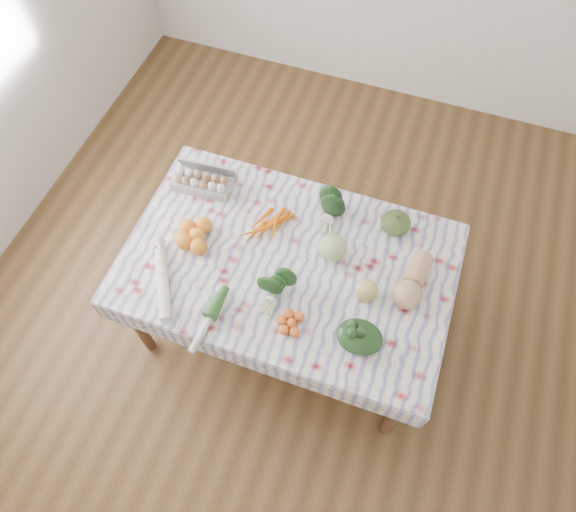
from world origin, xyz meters
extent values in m
plane|color=#51361B|center=(0.00, 0.00, 0.00)|extent=(4.50, 4.50, 0.00)
cube|color=brown|center=(0.00, 0.00, 0.73)|extent=(1.60, 1.00, 0.04)
cylinder|color=brown|center=(-0.74, -0.44, 0.35)|extent=(0.06, 0.06, 0.71)
cylinder|color=brown|center=(0.74, -0.44, 0.35)|extent=(0.06, 0.06, 0.71)
cylinder|color=brown|center=(-0.74, 0.44, 0.35)|extent=(0.06, 0.06, 0.71)
cylinder|color=brown|center=(0.74, 0.44, 0.35)|extent=(0.06, 0.06, 0.71)
cube|color=white|center=(0.00, 0.00, 0.76)|extent=(1.66, 1.06, 0.01)
cube|color=#9FA09C|center=(-0.60, 0.28, 0.81)|extent=(0.34, 0.16, 0.09)
cube|color=orange|center=(-0.16, 0.16, 0.78)|extent=(0.27, 0.26, 0.04)
ellipsoid|color=#163415|center=(0.11, 0.34, 0.84)|extent=(0.21, 0.19, 0.16)
ellipsoid|color=#3F5929|center=(0.46, 0.38, 0.81)|extent=(0.20, 0.20, 0.10)
sphere|color=#ACC07C|center=(0.20, 0.11, 0.83)|extent=(0.15, 0.15, 0.14)
ellipsoid|color=tan|center=(0.62, 0.07, 0.83)|extent=(0.18, 0.31, 0.14)
cube|color=orange|center=(-0.48, -0.03, 0.81)|extent=(0.33, 0.33, 0.09)
ellipsoid|color=#1A4219|center=(0.00, -0.20, 0.82)|extent=(0.16, 0.16, 0.11)
cube|color=orange|center=(0.13, -0.32, 0.79)|extent=(0.18, 0.18, 0.05)
sphere|color=tan|center=(0.42, -0.05, 0.82)|extent=(0.13, 0.13, 0.11)
ellipsoid|color=black|center=(0.45, -0.29, 0.81)|extent=(0.24, 0.20, 0.10)
cylinder|color=white|center=(-0.53, -0.34, 0.79)|extent=(0.25, 0.38, 0.06)
cylinder|color=silver|center=(-0.24, -0.43, 0.78)|extent=(0.06, 0.34, 0.04)
camera|label=1|loc=(0.42, -1.20, 3.02)|focal=32.00mm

